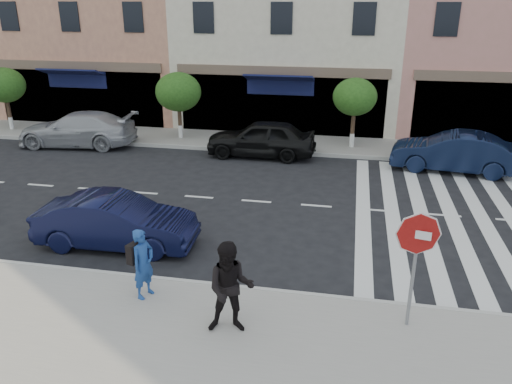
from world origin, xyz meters
name	(u,v)px	position (x,y,z in m)	size (l,w,h in m)	color
ground	(227,258)	(0.00, 0.00, 0.00)	(120.00, 120.00, 0.00)	black
sidewalk_near	(179,348)	(0.00, -3.75, 0.07)	(60.00, 4.50, 0.15)	gray
sidewalk_far	(285,143)	(0.00, 11.00, 0.07)	(60.00, 3.00, 0.15)	gray
building_centre	(294,15)	(-0.50, 17.00, 5.50)	(11.00, 9.00, 11.00)	beige
street_tree_wa	(4,85)	(-14.00, 10.80, 2.33)	(2.00, 2.00, 3.05)	#473323
street_tree_wb	(178,92)	(-5.00, 10.80, 2.31)	(2.10, 2.10, 3.06)	#473323
street_tree_c	(355,97)	(3.00, 10.80, 2.36)	(1.90, 1.90, 3.04)	#473323
stop_sign	(417,245)	(4.33, -2.25, 1.96)	(0.86, 0.22, 2.49)	gray
photographer	(143,264)	(-1.28, -2.26, 0.95)	(0.59, 0.38, 1.61)	navy
walker	(231,288)	(0.88, -3.09, 1.11)	(0.93, 0.73, 1.92)	black
car_near_mid	(116,222)	(-3.10, 0.15, 0.71)	(1.50, 4.31, 1.42)	black
car_far_left	(77,129)	(-9.34, 9.10, 0.77)	(2.16, 5.30, 1.54)	#A1A2A6
car_far_mid	(261,138)	(-0.79, 9.10, 0.79)	(1.86, 4.62, 1.57)	black
car_far_right	(454,152)	(6.91, 8.59, 0.77)	(1.63, 4.68, 1.54)	black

